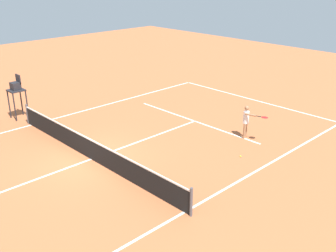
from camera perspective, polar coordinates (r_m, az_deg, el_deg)
ground_plane at (r=17.60m, az=-10.91°, el=-4.67°), size 60.00×60.00×0.00m
court_lines at (r=17.60m, az=-10.91°, el=-4.66°), size 11.27×24.14×0.01m
tennis_net at (r=17.39m, az=-11.02°, el=-3.21°), size 11.87×0.10×1.07m
player_serving at (r=19.40m, az=11.22°, el=0.95°), size 1.29×0.47×1.63m
tennis_ball at (r=17.75m, az=10.33°, el=-4.27°), size 0.07×0.07×0.07m
umpire_chair at (r=22.98m, az=-20.87°, el=4.88°), size 0.80×0.80×2.41m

